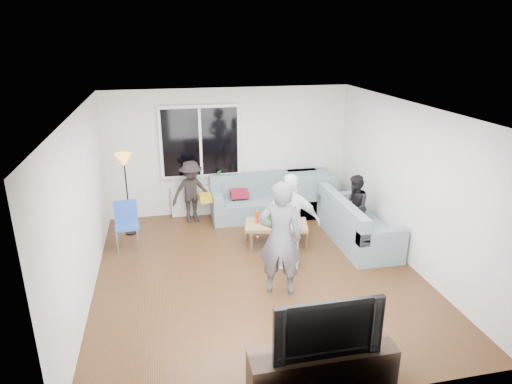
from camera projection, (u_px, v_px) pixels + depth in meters
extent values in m
cube|color=#56351C|center=(258.00, 274.00, 7.18)|extent=(5.00, 5.50, 0.04)
cube|color=white|center=(258.00, 108.00, 6.29)|extent=(5.00, 5.50, 0.04)
cube|color=silver|center=(229.00, 151.00, 9.29)|extent=(5.00, 0.04, 2.60)
cube|color=silver|center=(321.00, 296.00, 4.18)|extent=(5.00, 0.04, 2.60)
cube|color=silver|center=(81.00, 209.00, 6.24)|extent=(0.04, 5.50, 2.60)
cube|color=silver|center=(410.00, 185.00, 7.23)|extent=(0.04, 5.50, 2.60)
cube|color=white|center=(200.00, 142.00, 9.01)|extent=(1.62, 0.06, 1.47)
cube|color=black|center=(200.00, 142.00, 8.97)|extent=(1.50, 0.02, 1.35)
cube|color=white|center=(200.00, 142.00, 8.96)|extent=(0.05, 0.03, 1.35)
cube|color=silver|center=(203.00, 200.00, 9.39)|extent=(1.30, 0.12, 0.62)
imported|color=#326629|center=(217.00, 178.00, 9.26)|extent=(0.21, 0.19, 0.34)
imported|color=white|center=(186.00, 184.00, 9.16)|extent=(0.16, 0.16, 0.16)
cube|color=slate|center=(311.00, 193.00, 9.44)|extent=(0.85, 0.85, 0.85)
cube|color=gold|center=(209.00, 197.00, 8.97)|extent=(0.39, 0.33, 0.14)
cube|color=maroon|center=(239.00, 194.00, 9.17)|extent=(0.37, 0.31, 0.13)
cube|color=#A77B50|center=(276.00, 234.00, 8.08)|extent=(1.21, 0.83, 0.40)
cylinder|color=maroon|center=(273.00, 218.00, 8.03)|extent=(0.17, 0.17, 0.17)
imported|color=#4B4B50|center=(280.00, 238.00, 6.37)|extent=(0.72, 0.58, 1.71)
imported|color=white|center=(291.00, 222.00, 7.07)|extent=(1.00, 0.61, 1.59)
imported|color=black|center=(354.00, 207.00, 8.23)|extent=(0.62, 0.70, 1.20)
imported|color=black|center=(192.00, 192.00, 8.91)|extent=(0.91, 0.66, 1.27)
cube|color=#332319|center=(322.00, 367.00, 4.82)|extent=(1.60, 0.40, 0.44)
imported|color=black|center=(325.00, 324.00, 4.64)|extent=(1.16, 0.15, 0.67)
cylinder|color=black|center=(275.00, 215.00, 8.12)|extent=(0.07, 0.07, 0.21)
cylinder|color=black|center=(294.00, 214.00, 8.16)|extent=(0.07, 0.07, 0.21)
cylinder|color=#BE360B|center=(257.00, 217.00, 8.01)|extent=(0.07, 0.07, 0.22)
cylinder|color=#198D20|center=(269.00, 220.00, 7.88)|extent=(0.08, 0.08, 0.21)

